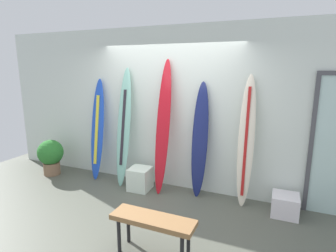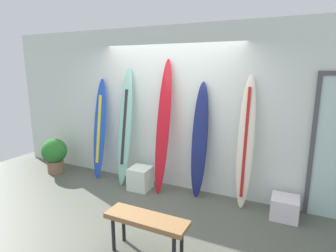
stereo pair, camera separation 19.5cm
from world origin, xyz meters
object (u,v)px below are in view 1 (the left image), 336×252
object	(u,v)px
potted_plant	(51,155)
display_block_left	(285,205)
surfboard_crimson	(163,127)
bench	(153,223)
surfboard_navy	(200,141)
surfboard_cobalt	(97,131)
surfboard_ivory	(246,143)
display_block_center	(140,179)
surfboard_seafoam	(124,128)

from	to	relation	value
potted_plant	display_block_left	bearing A→B (deg)	2.19
surfboard_crimson	bench	world-z (taller)	surfboard_crimson
surfboard_navy	potted_plant	xyz separation A→B (m)	(-2.99, -0.30, -0.54)
surfboard_navy	surfboard_cobalt	bearing A→B (deg)	-178.66
potted_plant	bench	world-z (taller)	potted_plant
surfboard_ivory	display_block_center	xyz separation A→B (m)	(-1.74, -0.19, -0.80)
surfboard_cobalt	display_block_center	world-z (taller)	surfboard_cobalt
surfboard_navy	display_block_left	world-z (taller)	surfboard_navy
surfboard_navy	bench	xyz separation A→B (m)	(-0.03, -1.68, -0.53)
potted_plant	surfboard_navy	bearing A→B (deg)	5.73
surfboard_seafoam	surfboard_ivory	bearing A→B (deg)	1.48
surfboard_seafoam	bench	size ratio (longest dim) A/B	2.18
surfboard_seafoam	bench	world-z (taller)	surfboard_seafoam
potted_plant	surfboard_ivory	bearing A→B (deg)	4.27
bench	surfboard_cobalt	bearing A→B (deg)	140.41
surfboard_cobalt	display_block_center	bearing A→B (deg)	-9.47
surfboard_crimson	surfboard_cobalt	bearing A→B (deg)	178.65
display_block_left	potted_plant	distance (m)	4.35
surfboard_cobalt	surfboard_seafoam	size ratio (longest dim) A/B	0.90
surfboard_cobalt	potted_plant	size ratio (longest dim) A/B	2.70
surfboard_navy	surfboard_ivory	world-z (taller)	surfboard_ivory
surfboard_navy	bench	size ratio (longest dim) A/B	1.95
surfboard_ivory	bench	bearing A→B (deg)	-114.69
surfboard_seafoam	potted_plant	bearing A→B (deg)	-172.04
display_block_left	bench	xyz separation A→B (m)	(-1.38, -1.55, 0.25)
display_block_left	potted_plant	size ratio (longest dim) A/B	0.53
display_block_center	surfboard_crimson	bearing A→B (deg)	19.00
surfboard_crimson	surfboard_ivory	xyz separation A→B (m)	(1.36, 0.06, -0.13)
potted_plant	bench	distance (m)	3.27
display_block_center	potted_plant	size ratio (longest dim) A/B	0.55
surfboard_seafoam	surfboard_navy	xyz separation A→B (m)	(1.40, 0.08, -0.10)
surfboard_navy	bench	world-z (taller)	surfboard_navy
surfboard_navy	display_block_left	size ratio (longest dim) A/B	5.06
surfboard_navy	surfboard_ivory	size ratio (longest dim) A/B	0.94
surfboard_seafoam	surfboard_ivory	xyz separation A→B (m)	(2.13, 0.06, -0.04)
surfboard_ivory	display_block_center	size ratio (longest dim) A/B	5.15
surfboard_navy	potted_plant	bearing A→B (deg)	-174.27
surfboard_cobalt	surfboard_seafoam	distance (m)	0.62
display_block_center	bench	size ratio (longest dim) A/B	0.40
surfboard_ivory	display_block_center	world-z (taller)	surfboard_ivory
surfboard_crimson	surfboard_navy	world-z (taller)	surfboard_crimson
surfboard_cobalt	display_block_left	bearing A→B (deg)	-1.49
surfboard_crimson	potted_plant	bearing A→B (deg)	-174.68
surfboard_cobalt	display_block_left	world-z (taller)	surfboard_cobalt
surfboard_cobalt	surfboard_ivory	distance (m)	2.74
surfboard_seafoam	potted_plant	xyz separation A→B (m)	(-1.59, -0.22, -0.64)
surfboard_ivory	potted_plant	size ratio (longest dim) A/B	2.85
display_block_center	bench	bearing A→B (deg)	-56.24
surfboard_navy	potted_plant	distance (m)	3.05
surfboard_cobalt	surfboard_ivory	world-z (taller)	surfboard_ivory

